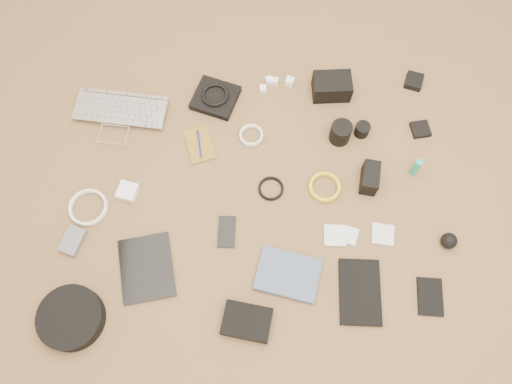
{
  "coord_description": "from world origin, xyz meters",
  "views": [
    {
      "loc": [
        -0.02,
        -0.68,
        1.71
      ],
      "look_at": [
        0.01,
        0.01,
        0.02
      ],
      "focal_mm": 35.0,
      "sensor_mm": 36.0,
      "label": 1
    }
  ],
  "objects_px": {
    "tablet": "(147,268)",
    "paperback": "(283,297)",
    "headphone_case": "(71,318)",
    "phone": "(227,232)",
    "laptop": "(118,121)",
    "dslr_camera": "(332,87)"
  },
  "relations": [
    {
      "from": "laptop",
      "to": "paperback",
      "type": "bearing_deg",
      "value": -39.84
    },
    {
      "from": "tablet",
      "to": "dslr_camera",
      "type": "bearing_deg",
      "value": 35.6
    },
    {
      "from": "laptop",
      "to": "paperback",
      "type": "height_order",
      "value": "laptop"
    },
    {
      "from": "paperback",
      "to": "phone",
      "type": "bearing_deg",
      "value": 54.1
    },
    {
      "from": "phone",
      "to": "headphone_case",
      "type": "height_order",
      "value": "headphone_case"
    },
    {
      "from": "headphone_case",
      "to": "paperback",
      "type": "xyz_separation_m",
      "value": [
        0.7,
        0.04,
        -0.02
      ]
    },
    {
      "from": "laptop",
      "to": "headphone_case",
      "type": "xyz_separation_m",
      "value": [
        -0.1,
        -0.75,
        0.02
      ]
    },
    {
      "from": "phone",
      "to": "paperback",
      "type": "xyz_separation_m",
      "value": [
        0.18,
        -0.24,
        0.01
      ]
    },
    {
      "from": "dslr_camera",
      "to": "phone",
      "type": "height_order",
      "value": "dslr_camera"
    },
    {
      "from": "dslr_camera",
      "to": "tablet",
      "type": "xyz_separation_m",
      "value": [
        -0.71,
        -0.69,
        -0.04
      ]
    },
    {
      "from": "laptop",
      "to": "paperback",
      "type": "relative_size",
      "value": 1.7
    },
    {
      "from": "tablet",
      "to": "paperback",
      "type": "height_order",
      "value": "paperback"
    },
    {
      "from": "phone",
      "to": "headphone_case",
      "type": "xyz_separation_m",
      "value": [
        -0.52,
        -0.28,
        0.02
      ]
    },
    {
      "from": "dslr_camera",
      "to": "phone",
      "type": "bearing_deg",
      "value": -126.93
    },
    {
      "from": "phone",
      "to": "paperback",
      "type": "relative_size",
      "value": 0.55
    },
    {
      "from": "laptop",
      "to": "tablet",
      "type": "height_order",
      "value": "laptop"
    },
    {
      "from": "headphone_case",
      "to": "tablet",
      "type": "bearing_deg",
      "value": 34.6
    },
    {
      "from": "phone",
      "to": "paperback",
      "type": "distance_m",
      "value": 0.3
    },
    {
      "from": "tablet",
      "to": "phone",
      "type": "relative_size",
      "value": 1.98
    },
    {
      "from": "tablet",
      "to": "paperback",
      "type": "bearing_deg",
      "value": -23.21
    },
    {
      "from": "laptop",
      "to": "tablet",
      "type": "xyz_separation_m",
      "value": [
        0.13,
        -0.59,
        -0.01
      ]
    },
    {
      "from": "laptop",
      "to": "tablet",
      "type": "relative_size",
      "value": 1.55
    }
  ]
}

